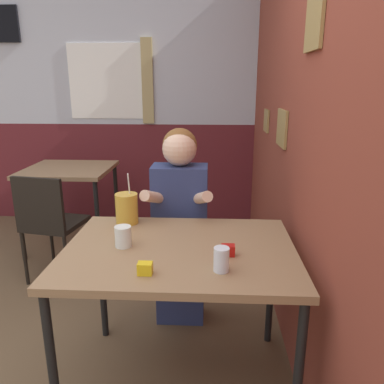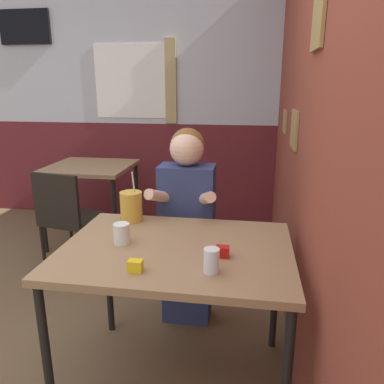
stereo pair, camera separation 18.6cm
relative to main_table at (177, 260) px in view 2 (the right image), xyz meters
The scene contains 11 objects.
brick_wall_right 1.41m from the main_table, 59.67° to the left, with size 0.08×4.78×2.70m.
back_wall 2.70m from the main_table, 106.71° to the left, with size 5.70×0.09×2.70m.
main_table is the anchor object (origin of this frame).
background_table 2.07m from the main_table, 124.79° to the left, with size 0.78×0.74×0.78m.
chair_near_window 1.51m from the main_table, 137.14° to the left, with size 0.46×0.46×0.88m.
person_seated 0.58m from the main_table, 94.69° to the left, with size 0.42×0.41×1.27m.
cocktail_pitcher 0.47m from the main_table, 135.68° to the left, with size 0.12×0.12×0.29m.
glass_near_pitcher 0.32m from the main_table, 49.30° to the right, with size 0.07×0.07×0.10m.
glass_center 0.29m from the main_table, behind, with size 0.08×0.08×0.10m.
condiment_ketchup 0.26m from the main_table, 18.14° to the right, with size 0.06×0.04×0.05m.
condiment_mustard 0.31m from the main_table, 114.07° to the right, with size 0.06×0.04×0.05m.
Camera 2 is at (1.07, -1.30, 1.52)m, focal length 35.00 mm.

